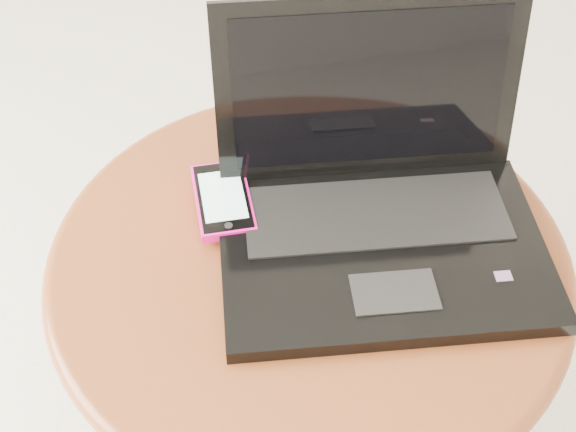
# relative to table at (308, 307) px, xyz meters

# --- Properties ---
(table) EXTENTS (0.60, 0.60, 0.47)m
(table) POSITION_rel_table_xyz_m (0.00, 0.00, 0.00)
(table) COLOR #593418
(table) RESTS_ON ground
(laptop) EXTENTS (0.43, 0.39, 0.24)m
(laptop) POSITION_rel_table_xyz_m (0.07, 0.05, 0.14)
(laptop) COLOR black
(laptop) RESTS_ON table
(phone_black) EXTENTS (0.11, 0.12, 0.01)m
(phone_black) POSITION_rel_table_xyz_m (-0.09, 0.08, 0.11)
(phone_black) COLOR black
(phone_black) RESTS_ON table
(phone_pink) EXTENTS (0.10, 0.13, 0.01)m
(phone_pink) POSITION_rel_table_xyz_m (-0.11, 0.05, 0.12)
(phone_pink) COLOR #FE1496
(phone_pink) RESTS_ON phone_black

